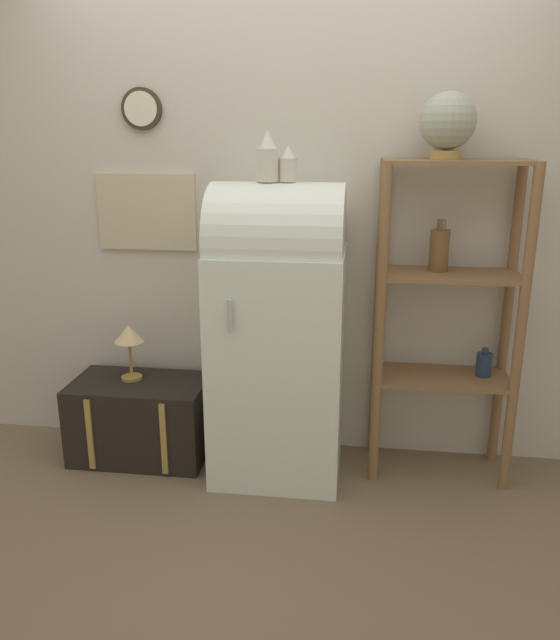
{
  "coord_description": "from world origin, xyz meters",
  "views": [
    {
      "loc": [
        0.4,
        -2.64,
        1.7
      ],
      "look_at": [
        0.01,
        0.27,
        0.81
      ],
      "focal_mm": 35.0,
      "sensor_mm": 36.0,
      "label": 1
    }
  ],
  "objects_px": {
    "suitcase_trunk": "(141,419)",
    "desk_lamp": "(129,338)",
    "refrigerator": "(278,328)",
    "globe": "(448,122)",
    "vase_left": "(268,158)",
    "vase_center": "(288,165)"
  },
  "relations": [
    {
      "from": "vase_left",
      "to": "desk_lamp",
      "type": "bearing_deg",
      "value": 173.95
    },
    {
      "from": "suitcase_trunk",
      "to": "desk_lamp",
      "type": "height_order",
      "value": "desk_lamp"
    },
    {
      "from": "suitcase_trunk",
      "to": "vase_center",
      "type": "height_order",
      "value": "vase_center"
    },
    {
      "from": "globe",
      "to": "vase_center",
      "type": "relative_size",
      "value": 1.81
    },
    {
      "from": "refrigerator",
      "to": "suitcase_trunk",
      "type": "distance_m",
      "value": 0.94
    },
    {
      "from": "vase_left",
      "to": "vase_center",
      "type": "height_order",
      "value": "vase_left"
    },
    {
      "from": "refrigerator",
      "to": "globe",
      "type": "relative_size",
      "value": 5.02
    },
    {
      "from": "refrigerator",
      "to": "desk_lamp",
      "type": "relative_size",
      "value": 4.92
    },
    {
      "from": "desk_lamp",
      "to": "globe",
      "type": "bearing_deg",
      "value": 1.0
    },
    {
      "from": "suitcase_trunk",
      "to": "desk_lamp",
      "type": "bearing_deg",
      "value": 141.98
    },
    {
      "from": "suitcase_trunk",
      "to": "vase_left",
      "type": "height_order",
      "value": "vase_left"
    },
    {
      "from": "globe",
      "to": "desk_lamp",
      "type": "distance_m",
      "value": 1.9
    },
    {
      "from": "refrigerator",
      "to": "globe",
      "type": "xyz_separation_m",
      "value": [
        0.76,
        0.1,
        0.97
      ]
    },
    {
      "from": "refrigerator",
      "to": "globe",
      "type": "height_order",
      "value": "globe"
    },
    {
      "from": "vase_center",
      "to": "suitcase_trunk",
      "type": "bearing_deg",
      "value": 177.56
    },
    {
      "from": "suitcase_trunk",
      "to": "desk_lamp",
      "type": "distance_m",
      "value": 0.45
    },
    {
      "from": "suitcase_trunk",
      "to": "vase_left",
      "type": "xyz_separation_m",
      "value": [
        0.71,
        -0.04,
        1.37
      ]
    },
    {
      "from": "refrigerator",
      "to": "globe",
      "type": "bearing_deg",
      "value": 7.59
    },
    {
      "from": "suitcase_trunk",
      "to": "vase_center",
      "type": "distance_m",
      "value": 1.56
    },
    {
      "from": "globe",
      "to": "vase_left",
      "type": "height_order",
      "value": "globe"
    },
    {
      "from": "globe",
      "to": "vase_center",
      "type": "height_order",
      "value": "globe"
    },
    {
      "from": "refrigerator",
      "to": "desk_lamp",
      "type": "xyz_separation_m",
      "value": [
        -0.8,
        0.07,
        -0.11
      ]
    }
  ]
}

